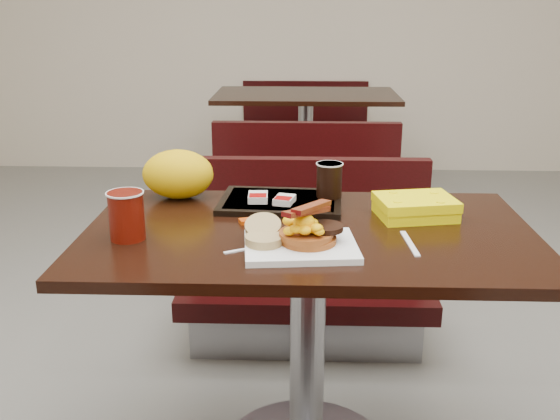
{
  "coord_description": "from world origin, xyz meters",
  "views": [
    {
      "loc": [
        -0.02,
        -1.58,
        1.33
      ],
      "look_at": [
        -0.08,
        -0.05,
        0.82
      ],
      "focal_mm": 40.21,
      "sensor_mm": 36.0,
      "label": 1
    }
  ],
  "objects_px": {
    "paper_bag": "(178,174)",
    "bench_far_s": "(305,179)",
    "platter": "(301,247)",
    "pancake_stack": "(308,237)",
    "coffee_cup_near": "(127,216)",
    "knife": "(410,243)",
    "bench_near_n": "(306,261)",
    "coffee_cup_far": "(329,180)",
    "table_near": "(307,352)",
    "clamshell": "(415,207)",
    "bench_far_n": "(305,131)",
    "hashbrown_sleeve_left": "(258,197)",
    "table_far": "(305,149)",
    "fork": "(240,250)",
    "tray": "(281,202)",
    "hashbrown_sleeve_right": "(284,200)"
  },
  "relations": [
    {
      "from": "coffee_cup_near",
      "to": "paper_bag",
      "type": "distance_m",
      "value": 0.36
    },
    {
      "from": "fork",
      "to": "paper_bag",
      "type": "height_order",
      "value": "paper_bag"
    },
    {
      "from": "pancake_stack",
      "to": "knife",
      "type": "xyz_separation_m",
      "value": [
        0.26,
        0.04,
        -0.03
      ]
    },
    {
      "from": "tray",
      "to": "coffee_cup_far",
      "type": "height_order",
      "value": "coffee_cup_far"
    },
    {
      "from": "knife",
      "to": "clamshell",
      "type": "bearing_deg",
      "value": 163.68
    },
    {
      "from": "pancake_stack",
      "to": "fork",
      "type": "distance_m",
      "value": 0.17
    },
    {
      "from": "paper_bag",
      "to": "hashbrown_sleeve_left",
      "type": "bearing_deg",
      "value": -16.53
    },
    {
      "from": "table_near",
      "to": "bench_far_n",
      "type": "bearing_deg",
      "value": 90.0
    },
    {
      "from": "knife",
      "to": "coffee_cup_near",
      "type": "bearing_deg",
      "value": -94.7
    },
    {
      "from": "bench_far_s",
      "to": "clamshell",
      "type": "relative_size",
      "value": 4.71
    },
    {
      "from": "tray",
      "to": "coffee_cup_far",
      "type": "distance_m",
      "value": 0.16
    },
    {
      "from": "table_far",
      "to": "platter",
      "type": "xyz_separation_m",
      "value": [
        -0.02,
        -2.75,
        0.38
      ]
    },
    {
      "from": "bench_near_n",
      "to": "clamshell",
      "type": "distance_m",
      "value": 0.78
    },
    {
      "from": "bench_near_n",
      "to": "knife",
      "type": "xyz_separation_m",
      "value": [
        0.25,
        -0.8,
        0.39
      ]
    },
    {
      "from": "pancake_stack",
      "to": "hashbrown_sleeve_right",
      "type": "distance_m",
      "value": 0.32
    },
    {
      "from": "coffee_cup_far",
      "to": "paper_bag",
      "type": "bearing_deg",
      "value": 176.36
    },
    {
      "from": "bench_near_n",
      "to": "bench_far_n",
      "type": "height_order",
      "value": "same"
    },
    {
      "from": "bench_near_n",
      "to": "pancake_stack",
      "type": "xyz_separation_m",
      "value": [
        -0.0,
        -0.84,
        0.42
      ]
    },
    {
      "from": "table_near",
      "to": "bench_far_n",
      "type": "distance_m",
      "value": 3.3
    },
    {
      "from": "table_far",
      "to": "clamshell",
      "type": "height_order",
      "value": "clamshell"
    },
    {
      "from": "table_near",
      "to": "fork",
      "type": "xyz_separation_m",
      "value": [
        -0.17,
        -0.16,
        0.38
      ]
    },
    {
      "from": "coffee_cup_near",
      "to": "tray",
      "type": "height_order",
      "value": "coffee_cup_near"
    },
    {
      "from": "bench_near_n",
      "to": "clamshell",
      "type": "relative_size",
      "value": 4.71
    },
    {
      "from": "clamshell",
      "to": "table_far",
      "type": "bearing_deg",
      "value": 86.33
    },
    {
      "from": "platter",
      "to": "pancake_stack",
      "type": "xyz_separation_m",
      "value": [
        0.02,
        0.01,
        0.02
      ]
    },
    {
      "from": "table_far",
      "to": "platter",
      "type": "distance_m",
      "value": 2.77
    },
    {
      "from": "tray",
      "to": "hashbrown_sleeve_left",
      "type": "relative_size",
      "value": 4.67
    },
    {
      "from": "bench_far_n",
      "to": "coffee_cup_near",
      "type": "bearing_deg",
      "value": -97.83
    },
    {
      "from": "bench_far_n",
      "to": "coffee_cup_far",
      "type": "height_order",
      "value": "coffee_cup_far"
    },
    {
      "from": "clamshell",
      "to": "paper_bag",
      "type": "distance_m",
      "value": 0.72
    },
    {
      "from": "paper_bag",
      "to": "bench_far_s",
      "type": "bearing_deg",
      "value": 76.16
    },
    {
      "from": "coffee_cup_far",
      "to": "table_near",
      "type": "bearing_deg",
      "value": -104.27
    },
    {
      "from": "platter",
      "to": "tray",
      "type": "distance_m",
      "value": 0.36
    },
    {
      "from": "platter",
      "to": "coffee_cup_near",
      "type": "relative_size",
      "value": 2.19
    },
    {
      "from": "bench_far_s",
      "to": "coffee_cup_far",
      "type": "relative_size",
      "value": 9.57
    },
    {
      "from": "knife",
      "to": "bench_near_n",
      "type": "bearing_deg",
      "value": -166.21
    },
    {
      "from": "table_near",
      "to": "clamshell",
      "type": "xyz_separation_m",
      "value": [
        0.3,
        0.11,
        0.4
      ]
    },
    {
      "from": "bench_far_s",
      "to": "hashbrown_sleeve_left",
      "type": "xyz_separation_m",
      "value": [
        -0.15,
        -1.7,
        0.42
      ]
    },
    {
      "from": "hashbrown_sleeve_right",
      "to": "table_near",
      "type": "bearing_deg",
      "value": -53.56
    },
    {
      "from": "bench_far_n",
      "to": "coffee_cup_far",
      "type": "distance_m",
      "value": 3.09
    },
    {
      "from": "coffee_cup_near",
      "to": "knife",
      "type": "height_order",
      "value": "coffee_cup_near"
    },
    {
      "from": "coffee_cup_near",
      "to": "fork",
      "type": "distance_m",
      "value": 0.31
    },
    {
      "from": "bench_near_n",
      "to": "hashbrown_sleeve_left",
      "type": "height_order",
      "value": "hashbrown_sleeve_left"
    },
    {
      "from": "bench_far_n",
      "to": "platter",
      "type": "bearing_deg",
      "value": -90.37
    },
    {
      "from": "table_far",
      "to": "bench_far_s",
      "type": "distance_m",
      "value": 0.7
    },
    {
      "from": "hashbrown_sleeve_left",
      "to": "paper_bag",
      "type": "relative_size",
      "value": 0.35
    },
    {
      "from": "hashbrown_sleeve_left",
      "to": "paper_bag",
      "type": "distance_m",
      "value": 0.27
    },
    {
      "from": "bench_far_n",
      "to": "hashbrown_sleeve_left",
      "type": "xyz_separation_m",
      "value": [
        -0.15,
        -3.1,
        0.42
      ]
    },
    {
      "from": "table_near",
      "to": "bench_far_n",
      "type": "xyz_separation_m",
      "value": [
        0.0,
        3.3,
        -0.02
      ]
    },
    {
      "from": "pancake_stack",
      "to": "paper_bag",
      "type": "bearing_deg",
      "value": 134.46
    }
  ]
}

